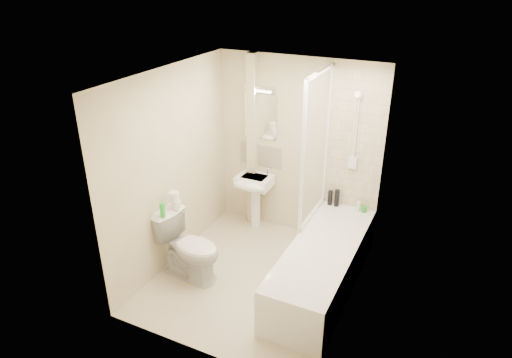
% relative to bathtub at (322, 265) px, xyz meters
% --- Properties ---
extents(floor, '(2.50, 2.50, 0.00)m').
position_rel_bathtub_xyz_m(floor, '(-0.75, -0.20, -0.29)').
color(floor, beige).
rests_on(floor, ground).
extents(wall_back, '(2.20, 0.02, 2.40)m').
position_rel_bathtub_xyz_m(wall_back, '(-0.75, 1.05, 0.91)').
color(wall_back, beige).
rests_on(wall_back, ground).
extents(wall_left, '(0.02, 2.50, 2.40)m').
position_rel_bathtub_xyz_m(wall_left, '(-1.85, -0.20, 0.91)').
color(wall_left, beige).
rests_on(wall_left, ground).
extents(wall_right, '(0.02, 2.50, 2.40)m').
position_rel_bathtub_xyz_m(wall_right, '(0.35, -0.20, 0.91)').
color(wall_right, beige).
rests_on(wall_right, ground).
extents(ceiling, '(2.20, 2.50, 0.02)m').
position_rel_bathtub_xyz_m(ceiling, '(-0.75, -0.20, 2.11)').
color(ceiling, white).
rests_on(ceiling, wall_back).
extents(tile_back, '(0.70, 0.01, 1.75)m').
position_rel_bathtub_xyz_m(tile_back, '(0.00, 1.04, 1.14)').
color(tile_back, beige).
rests_on(tile_back, wall_back).
extents(tile_right, '(0.01, 2.10, 1.75)m').
position_rel_bathtub_xyz_m(tile_right, '(0.34, 0.00, 1.14)').
color(tile_right, beige).
rests_on(tile_right, wall_right).
extents(pipe_boxing, '(0.12, 0.12, 2.40)m').
position_rel_bathtub_xyz_m(pipe_boxing, '(-1.37, 0.99, 0.91)').
color(pipe_boxing, beige).
rests_on(pipe_boxing, ground).
extents(splashback, '(0.60, 0.02, 0.30)m').
position_rel_bathtub_xyz_m(splashback, '(-1.27, 1.04, 0.74)').
color(splashback, beige).
rests_on(splashback, wall_back).
extents(mirror, '(0.46, 0.01, 0.60)m').
position_rel_bathtub_xyz_m(mirror, '(-1.27, 1.04, 1.29)').
color(mirror, white).
rests_on(mirror, wall_back).
extents(strip_light, '(0.42, 0.07, 0.07)m').
position_rel_bathtub_xyz_m(strip_light, '(-1.27, 1.02, 1.66)').
color(strip_light, silver).
rests_on(strip_light, wall_back).
extents(bathtub, '(0.70, 2.10, 0.55)m').
position_rel_bathtub_xyz_m(bathtub, '(0.00, 0.00, 0.00)').
color(bathtub, white).
rests_on(bathtub, ground).
extents(shower_screen, '(0.04, 0.92, 1.80)m').
position_rel_bathtub_xyz_m(shower_screen, '(-0.35, 0.60, 1.16)').
color(shower_screen, white).
rests_on(shower_screen, bathtub).
extents(shower_fixture, '(0.10, 0.16, 0.99)m').
position_rel_bathtub_xyz_m(shower_fixture, '(-0.00, 0.99, 1.26)').
color(shower_fixture, white).
rests_on(shower_fixture, wall_back).
extents(pedestal_sink, '(0.47, 0.45, 0.90)m').
position_rel_bathtub_xyz_m(pedestal_sink, '(-1.27, 0.81, 0.34)').
color(pedestal_sink, white).
rests_on(pedestal_sink, ground).
extents(bottle_black_a, '(0.06, 0.06, 0.20)m').
position_rel_bathtub_xyz_m(bottle_black_a, '(-0.24, 0.96, 0.36)').
color(bottle_black_a, black).
rests_on(bottle_black_a, bathtub).
extents(bottle_white_a, '(0.05, 0.05, 0.17)m').
position_rel_bathtub_xyz_m(bottle_white_a, '(-0.15, 0.96, 0.35)').
color(bottle_white_a, silver).
rests_on(bottle_white_a, bathtub).
extents(bottle_black_b, '(0.06, 0.06, 0.23)m').
position_rel_bathtub_xyz_m(bottle_black_b, '(-0.15, 0.96, 0.37)').
color(bottle_black_b, black).
rests_on(bottle_black_b, bathtub).
extents(bottle_white_b, '(0.05, 0.05, 0.12)m').
position_rel_bathtub_xyz_m(bottle_white_b, '(0.14, 0.96, 0.32)').
color(bottle_white_b, white).
rests_on(bottle_white_b, bathtub).
extents(bottle_green, '(0.07, 0.07, 0.08)m').
position_rel_bathtub_xyz_m(bottle_green, '(0.21, 0.96, 0.30)').
color(bottle_green, green).
rests_on(bottle_green, bathtub).
extents(toilet, '(0.65, 0.91, 0.81)m').
position_rel_bathtub_xyz_m(toilet, '(-1.47, -0.48, 0.11)').
color(toilet, white).
rests_on(toilet, ground).
extents(toilet_roll_lower, '(0.12, 0.12, 0.10)m').
position_rel_bathtub_xyz_m(toilet_roll_lower, '(-1.69, -0.38, 0.57)').
color(toilet_roll_lower, white).
rests_on(toilet_roll_lower, toilet).
extents(toilet_roll_upper, '(0.12, 0.12, 0.11)m').
position_rel_bathtub_xyz_m(toilet_roll_upper, '(-1.71, -0.37, 0.67)').
color(toilet_roll_upper, white).
rests_on(toilet_roll_upper, toilet_roll_lower).
extents(green_bottle, '(0.06, 0.06, 0.17)m').
position_rel_bathtub_xyz_m(green_bottle, '(-1.72, -0.59, 0.60)').
color(green_bottle, green).
rests_on(green_bottle, toilet).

